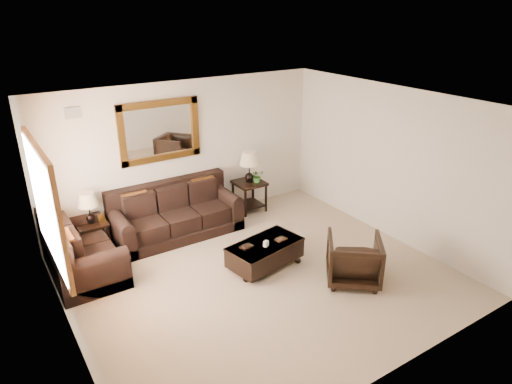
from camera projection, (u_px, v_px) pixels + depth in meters
room at (259, 197)px, 6.62m from camera, size 5.51×5.01×2.71m
window at (47, 205)px, 5.88m from camera, size 0.07×1.96×1.66m
mirror at (160, 131)px, 8.08m from camera, size 1.50×0.06×1.10m
air_vent at (73, 113)px, 7.19m from camera, size 0.25×0.02×0.18m
sofa at (175, 216)px, 8.34m from camera, size 2.29×0.99×0.94m
loveseat at (80, 254)px, 7.08m from camera, size 0.99×1.66×0.93m
end_table_left at (90, 214)px, 7.61m from camera, size 0.49×0.49×1.08m
end_table_right at (249, 173)px, 9.10m from camera, size 0.57×0.57×1.25m
coffee_table at (265, 252)px, 7.34m from camera, size 1.30×0.85×0.51m
armchair at (354, 257)px, 6.89m from camera, size 1.07×1.06×0.81m
potted_plant at (257, 177)px, 9.12m from camera, size 0.29×0.31×0.21m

